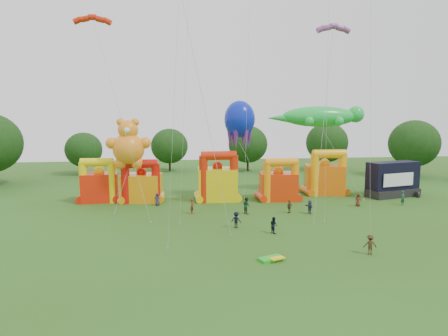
{
  "coord_description": "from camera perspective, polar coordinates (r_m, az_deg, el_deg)",
  "views": [
    {
      "loc": [
        -8.28,
        -26.53,
        11.36
      ],
      "look_at": [
        -2.21,
        18.0,
        5.62
      ],
      "focal_mm": 32.0,
      "sensor_mm": 36.0,
      "label": 1
    }
  ],
  "objects": [
    {
      "name": "parafoil_kites",
      "position": [
        44.58,
        -1.98,
        8.12
      ],
      "size": [
        33.45,
        15.21,
        29.02
      ],
      "color": "red",
      "rests_on": "ground"
    },
    {
      "name": "spectator_9",
      "position": [
        35.9,
        20.15,
        -10.22
      ],
      "size": [
        1.2,
        0.85,
        1.68
      ],
      "primitive_type": "imported",
      "rotation": [
        0.0,
        0.0,
        2.92
      ],
      "color": "#3B2817",
      "rests_on": "ground"
    },
    {
      "name": "spectator_1",
      "position": [
        47.59,
        -4.57,
        -5.44
      ],
      "size": [
        0.53,
        0.72,
        1.8
      ],
      "primitive_type": "imported",
      "rotation": [
        0.0,
        0.0,
        1.41
      ],
      "color": "maroon",
      "rests_on": "ground"
    },
    {
      "name": "octopus_kite",
      "position": [
        54.72,
        3.22,
        3.22
      ],
      "size": [
        5.78,
        5.26,
        13.72
      ],
      "color": "#0B1EB3",
      "rests_on": "ground"
    },
    {
      "name": "spectator_6",
      "position": [
        54.05,
        18.6,
        -4.36
      ],
      "size": [
        0.87,
        0.64,
        1.63
      ],
      "primitive_type": "imported",
      "rotation": [
        0.0,
        0.0,
        6.11
      ],
      "color": "#532417",
      "rests_on": "ground"
    },
    {
      "name": "spectator_3",
      "position": [
        41.44,
        1.76,
        -7.43
      ],
      "size": [
        1.25,
        1.08,
        1.68
      ],
      "primitive_type": "imported",
      "rotation": [
        0.0,
        0.0,
        2.62
      ],
      "color": "black",
      "rests_on": "ground"
    },
    {
      "name": "spectator_0",
      "position": [
        52.37,
        -9.51,
        -4.45
      ],
      "size": [
        0.87,
        0.65,
        1.62
      ],
      "primitive_type": "imported",
      "rotation": [
        0.0,
        0.0,
        -0.18
      ],
      "color": "#2A2843",
      "rests_on": "ground"
    },
    {
      "name": "spectator_4",
      "position": [
        48.37,
        9.32,
        -5.47
      ],
      "size": [
        0.96,
        0.78,
        1.53
      ],
      "primitive_type": "imported",
      "rotation": [
        0.0,
        0.0,
        3.68
      ],
      "color": "#46341C",
      "rests_on": "ground"
    },
    {
      "name": "spectator_5",
      "position": [
        48.41,
        12.13,
        -5.47
      ],
      "size": [
        0.76,
        1.57,
        1.63
      ],
      "primitive_type": "imported",
      "rotation": [
        0.0,
        0.0,
        4.91
      ],
      "color": "#2B3049",
      "rests_on": "ground"
    },
    {
      "name": "spectator_2",
      "position": [
        47.45,
        3.22,
        -5.36
      ],
      "size": [
        1.04,
        1.16,
        1.98
      ],
      "primitive_type": "imported",
      "rotation": [
        0.0,
        0.0,
        1.92
      ],
      "color": "#193E25",
      "rests_on": "ground"
    },
    {
      "name": "bouncy_castle_4",
      "position": [
        61.05,
        14.23,
        -1.25
      ],
      "size": [
        6.24,
        5.4,
        6.73
      ],
      "color": "orange",
      "rests_on": "ground"
    },
    {
      "name": "folded_kite_bundle",
      "position": [
        32.86,
        6.86,
        -12.75
      ],
      "size": [
        2.22,
        1.64,
        0.31
      ],
      "color": "green",
      "rests_on": "ground"
    },
    {
      "name": "bouncy_castle_3",
      "position": [
        55.37,
        7.8,
        -2.25
      ],
      "size": [
        5.39,
        4.53,
        5.93
      ],
      "color": "red",
      "rests_on": "ground"
    },
    {
      "name": "diamond_kites",
      "position": [
        44.08,
        4.52,
        14.79
      ],
      "size": [
        21.12,
        19.08,
        43.87
      ],
      "color": "red",
      "rests_on": "ground"
    },
    {
      "name": "teddy_bear_kite",
      "position": [
        52.65,
        -13.75,
        1.32
      ],
      "size": [
        5.77,
        7.54,
        11.34
      ],
      "color": "orange",
      "rests_on": "ground"
    },
    {
      "name": "bouncy_castle_2",
      "position": [
        54.57,
        -0.91,
        -1.94
      ],
      "size": [
        5.5,
        4.51,
        6.9
      ],
      "color": "yellow",
      "rests_on": "ground"
    },
    {
      "name": "stage_trailer",
      "position": [
        62.3,
        22.97,
        -1.55
      ],
      "size": [
        8.28,
        4.8,
        5.05
      ],
      "color": "black",
      "rests_on": "ground"
    },
    {
      "name": "ground",
      "position": [
        30.03,
        9.17,
        -15.05
      ],
      "size": [
        160.0,
        160.0,
        0.0
      ],
      "primitive_type": "plane",
      "color": "#2C4A14",
      "rests_on": "ground"
    },
    {
      "name": "gecko_kite",
      "position": [
        60.67,
        15.33,
        3.25
      ],
      "size": [
        15.14,
        9.33,
        13.14
      ],
      "color": "green",
      "rests_on": "ground"
    },
    {
      "name": "spectator_7",
      "position": [
        56.84,
        24.2,
        -3.93
      ],
      "size": [
        0.82,
        0.74,
        1.88
      ],
      "primitive_type": "imported",
      "rotation": [
        0.0,
        0.0,
        0.54
      ],
      "color": "#1C4630",
      "rests_on": "ground"
    },
    {
      "name": "tree_ring",
      "position": [
        28.52,
        6.77,
        -3.08
      ],
      "size": [
        124.35,
        126.46,
        12.07
      ],
      "color": "#352314",
      "rests_on": "ground"
    },
    {
      "name": "bouncy_castle_1",
      "position": [
        55.11,
        -11.72,
        -2.41
      ],
      "size": [
        5.62,
        4.76,
        5.87
      ],
      "color": "orange",
      "rests_on": "ground"
    },
    {
      "name": "spectator_8",
      "position": [
        39.94,
        7.11,
        -8.09
      ],
      "size": [
        0.85,
        0.95,
        1.64
      ],
      "primitive_type": "imported",
      "rotation": [
        0.0,
        0.0,
        1.9
      ],
      "color": "black",
      "rests_on": "ground"
    },
    {
      "name": "bouncy_castle_0",
      "position": [
        56.5,
        -17.38,
        -2.28
      ],
      "size": [
        5.06,
        4.2,
        6.03
      ],
      "color": "red",
      "rests_on": "ground"
    }
  ]
}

